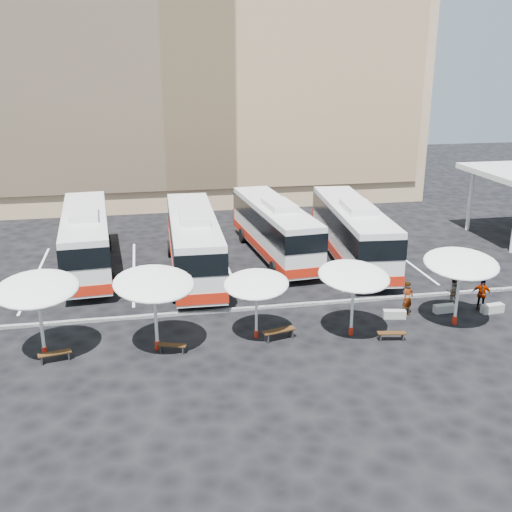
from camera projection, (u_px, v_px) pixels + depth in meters
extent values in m
plane|color=black|center=(248.00, 314.00, 31.83)|extent=(120.00, 120.00, 0.00)
cube|color=tan|center=(189.00, 63.00, 57.76)|extent=(42.00, 18.00, 25.00)
cube|color=tan|center=(199.00, 70.00, 49.43)|extent=(40.00, 0.30, 20.00)
cylinder|color=silver|center=(470.00, 200.00, 46.78)|extent=(0.30, 0.30, 4.80)
cube|color=black|center=(247.00, 309.00, 32.27)|extent=(34.00, 0.25, 0.15)
cube|color=white|center=(36.00, 277.00, 37.15)|extent=(0.15, 12.00, 0.01)
cube|color=white|center=(134.00, 271.00, 38.22)|extent=(0.15, 12.00, 0.01)
cube|color=white|center=(227.00, 265.00, 39.29)|extent=(0.15, 12.00, 0.01)
cube|color=white|center=(315.00, 260.00, 40.36)|extent=(0.15, 12.00, 0.01)
cube|color=white|center=(398.00, 255.00, 41.44)|extent=(0.15, 12.00, 0.01)
cube|color=silver|center=(86.00, 238.00, 38.01)|extent=(3.55, 13.02, 3.22)
cube|color=black|center=(85.00, 228.00, 37.81)|extent=(3.62, 13.08, 1.18)
cube|color=#B31D0C|center=(88.00, 255.00, 38.38)|extent=(3.62, 13.08, 0.59)
cube|color=#B31D0C|center=(88.00, 224.00, 44.17)|extent=(2.75, 0.40, 1.50)
cube|color=silver|center=(83.00, 214.00, 36.46)|extent=(1.93, 3.32, 0.43)
cylinder|color=black|center=(69.00, 246.00, 41.62)|extent=(0.45, 1.09, 1.07)
cylinder|color=black|center=(108.00, 243.00, 42.27)|extent=(0.45, 1.09, 1.07)
cylinder|color=black|center=(64.00, 286.00, 34.24)|extent=(0.45, 1.09, 1.07)
cylinder|color=black|center=(112.00, 282.00, 34.89)|extent=(0.45, 1.09, 1.07)
cube|color=silver|center=(193.00, 242.00, 37.07)|extent=(3.04, 13.16, 3.27)
cube|color=black|center=(193.00, 231.00, 36.87)|extent=(3.10, 13.23, 1.20)
cube|color=#B31D0C|center=(194.00, 260.00, 37.45)|extent=(3.10, 13.23, 0.60)
cube|color=#B31D0C|center=(188.00, 227.00, 43.46)|extent=(2.80, 0.28, 1.53)
cube|color=silver|center=(194.00, 217.00, 35.47)|extent=(1.82, 3.31, 0.44)
cylinder|color=black|center=(171.00, 249.00, 40.93)|extent=(0.41, 1.10, 1.09)
cylinder|color=black|center=(210.00, 247.00, 41.36)|extent=(0.41, 1.10, 1.09)
cylinder|color=black|center=(175.00, 292.00, 33.26)|extent=(0.41, 1.10, 1.09)
cylinder|color=black|center=(224.00, 289.00, 33.69)|extent=(0.41, 1.10, 1.09)
cube|color=silver|center=(274.00, 227.00, 40.64)|extent=(3.66, 12.65, 3.12)
cube|color=black|center=(274.00, 218.00, 40.45)|extent=(3.73, 12.71, 1.14)
cube|color=#B31D0C|center=(274.00, 243.00, 41.00)|extent=(3.73, 12.71, 0.57)
cube|color=#B31D0C|center=(250.00, 216.00, 46.58)|extent=(2.67, 0.44, 1.45)
cube|color=silver|center=(279.00, 205.00, 39.14)|extent=(1.92, 3.25, 0.42)
cylinder|color=black|center=(243.00, 235.00, 44.10)|extent=(0.45, 1.07, 1.04)
cylinder|color=black|center=(276.00, 233.00, 44.77)|extent=(0.45, 1.07, 1.04)
cylinder|color=black|center=(274.00, 269.00, 36.98)|extent=(0.45, 1.07, 1.04)
cylinder|color=black|center=(314.00, 266.00, 37.65)|extent=(0.45, 1.07, 1.04)
cube|color=silver|center=(352.00, 230.00, 39.54)|extent=(3.83, 13.21, 3.26)
cube|color=black|center=(353.00, 221.00, 39.33)|extent=(3.90, 13.28, 1.19)
cube|color=#B31D0C|center=(351.00, 248.00, 39.91)|extent=(3.90, 13.28, 0.60)
cube|color=#B31D0C|center=(330.00, 218.00, 45.95)|extent=(2.79, 0.46, 1.52)
cube|color=silver|center=(358.00, 207.00, 37.93)|extent=(2.01, 3.39, 0.43)
cylinder|color=black|center=(320.00, 238.00, 43.49)|extent=(0.47, 1.11, 1.09)
cylinder|color=black|center=(356.00, 236.00, 43.75)|extent=(0.47, 1.11, 1.09)
cylinder|color=black|center=(347.00, 276.00, 35.80)|extent=(0.47, 1.11, 1.09)
cylinder|color=black|center=(391.00, 274.00, 36.06)|extent=(0.47, 1.11, 1.09)
cylinder|color=silver|center=(41.00, 323.00, 26.83)|extent=(0.15, 0.15, 3.22)
cylinder|color=#B31D0C|center=(45.00, 351.00, 27.27)|extent=(0.24, 0.24, 0.43)
ellipsoid|color=white|center=(37.00, 289.00, 26.31)|extent=(3.69, 3.73, 1.10)
cylinder|color=silver|center=(156.00, 317.00, 27.42)|extent=(0.19, 0.19, 3.24)
cylinder|color=#B31D0C|center=(157.00, 345.00, 27.85)|extent=(0.30, 0.30, 0.43)
ellipsoid|color=white|center=(154.00, 283.00, 26.89)|extent=(4.70, 4.73, 1.11)
cylinder|color=silver|center=(256.00, 311.00, 28.69)|extent=(0.17, 0.17, 2.74)
cylinder|color=#B31D0C|center=(256.00, 334.00, 29.06)|extent=(0.26, 0.26, 0.37)
ellipsoid|color=white|center=(256.00, 284.00, 28.25)|extent=(4.05, 4.07, 0.94)
cylinder|color=silver|center=(352.00, 306.00, 28.93)|extent=(0.17, 0.17, 3.03)
cylinder|color=#B31D0C|center=(351.00, 331.00, 29.34)|extent=(0.26, 0.26, 0.40)
ellipsoid|color=white|center=(354.00, 276.00, 28.44)|extent=(4.04, 4.08, 1.04)
cylinder|color=silver|center=(457.00, 295.00, 30.09)|extent=(0.18, 0.18, 3.22)
cylinder|color=#B31D0C|center=(455.00, 320.00, 30.53)|extent=(0.29, 0.29, 0.43)
ellipsoid|color=white|center=(461.00, 263.00, 29.57)|extent=(4.43, 4.46, 1.10)
cube|color=black|center=(55.00, 353.00, 26.67)|extent=(1.48, 0.68, 0.06)
cube|color=black|center=(42.00, 360.00, 26.52)|extent=(0.13, 0.37, 0.38)
cube|color=black|center=(68.00, 355.00, 26.96)|extent=(0.13, 0.37, 0.38)
cube|color=black|center=(172.00, 345.00, 27.51)|extent=(1.37, 0.74, 0.05)
cube|color=black|center=(161.00, 348.00, 27.63)|extent=(0.15, 0.34, 0.35)
cube|color=black|center=(183.00, 350.00, 27.51)|extent=(0.15, 0.34, 0.35)
cube|color=black|center=(279.00, 331.00, 28.75)|extent=(1.71, 0.84, 0.07)
cube|color=black|center=(267.00, 338.00, 28.56)|extent=(0.17, 0.42, 0.44)
cube|color=black|center=(291.00, 333.00, 29.10)|extent=(0.17, 0.42, 0.44)
cube|color=black|center=(392.00, 333.00, 28.70)|extent=(1.40, 0.58, 0.05)
cube|color=black|center=(380.00, 337.00, 28.75)|extent=(0.11, 0.35, 0.36)
cube|color=black|center=(403.00, 337.00, 28.77)|extent=(0.11, 0.35, 0.36)
cube|color=gray|center=(394.00, 314.00, 31.22)|extent=(1.21, 0.61, 0.43)
cube|color=gray|center=(444.00, 309.00, 31.94)|extent=(1.17, 0.43, 0.43)
cube|color=gray|center=(492.00, 308.00, 31.90)|extent=(1.28, 0.53, 0.47)
imported|color=black|center=(408.00, 299.00, 31.38)|extent=(0.80, 0.69, 1.86)
imported|color=black|center=(453.00, 292.00, 32.73)|extent=(0.91, 0.80, 1.55)
imported|color=black|center=(481.00, 294.00, 32.15)|extent=(1.08, 0.91, 1.73)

